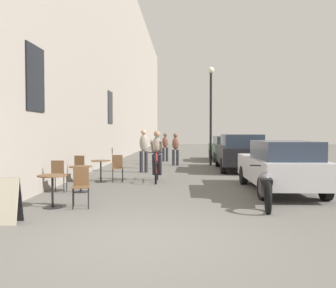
# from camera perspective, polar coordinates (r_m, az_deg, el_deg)

# --- Properties ---
(ground_plane) EXTENTS (88.00, 88.00, 0.00)m
(ground_plane) POSITION_cam_1_polar(r_m,az_deg,el_deg) (5.66, -4.40, -15.13)
(ground_plane) COLOR #5B5954
(building_facade_left) EXTENTS (0.54, 68.00, 12.76)m
(building_facade_left) POSITION_cam_1_polar(r_m,az_deg,el_deg) (20.36, -9.61, 15.29)
(building_facade_left) COLOR gray
(building_facade_left) RESTS_ON ground_plane
(cafe_table_near) EXTENTS (0.64, 0.64, 0.72)m
(cafe_table_near) POSITION_cam_1_polar(r_m,az_deg,el_deg) (8.23, -18.06, -6.14)
(cafe_table_near) COLOR black
(cafe_table_near) RESTS_ON ground_plane
(cafe_chair_near_toward_street) EXTENTS (0.46, 0.46, 0.89)m
(cafe_chair_near_toward_street) POSITION_cam_1_polar(r_m,az_deg,el_deg) (8.11, -13.81, -6.24)
(cafe_chair_near_toward_street) COLOR black
(cafe_chair_near_toward_street) RESTS_ON ground_plane
(cafe_table_mid) EXTENTS (0.64, 0.64, 0.72)m
(cafe_table_mid) POSITION_cam_1_polar(r_m,az_deg,el_deg) (10.12, -13.84, -4.60)
(cafe_table_mid) COLOR black
(cafe_table_mid) RESTS_ON ground_plane
(cafe_chair_mid_toward_street) EXTENTS (0.41, 0.41, 0.89)m
(cafe_chair_mid_toward_street) POSITION_cam_1_polar(r_m,az_deg,el_deg) (10.23, -17.16, -4.58)
(cafe_chair_mid_toward_street) COLOR black
(cafe_chair_mid_toward_street) RESTS_ON ground_plane
(cafe_table_far) EXTENTS (0.64, 0.64, 0.72)m
(cafe_table_far) POSITION_cam_1_polar(r_m,az_deg,el_deg) (12.05, -10.74, -3.54)
(cafe_table_far) COLOR black
(cafe_table_far) RESTS_ON ground_plane
(cafe_chair_far_toward_street) EXTENTS (0.41, 0.41, 0.89)m
(cafe_chair_far_toward_street) POSITION_cam_1_polar(r_m,az_deg,el_deg) (12.14, -13.86, -3.54)
(cafe_chair_far_toward_street) COLOR black
(cafe_chair_far_toward_street) RESTS_ON ground_plane
(cafe_chair_far_toward_wall) EXTENTS (0.45, 0.45, 0.89)m
(cafe_chair_far_toward_wall) POSITION_cam_1_polar(r_m,az_deg,el_deg) (12.01, -8.10, -3.56)
(cafe_chair_far_toward_wall) COLOR black
(cafe_chair_far_toward_wall) RESTS_ON ground_plane
(sandwich_board_sign) EXTENTS (0.57, 0.40, 0.84)m
(sandwich_board_sign) POSITION_cam_1_polar(r_m,az_deg,el_deg) (7.18, -24.75, -8.25)
(sandwich_board_sign) COLOR black
(sandwich_board_sign) RESTS_ON ground_plane
(cyclist_on_bicycle) EXTENTS (0.52, 1.76, 1.74)m
(cyclist_on_bicycle) POSITION_cam_1_polar(r_m,az_deg,el_deg) (12.02, -1.80, -2.14)
(cyclist_on_bicycle) COLOR black
(cyclist_on_bicycle) RESTS_ON ground_plane
(pedestrian_near) EXTENTS (0.34, 0.24, 1.77)m
(pedestrian_near) POSITION_cam_1_polar(r_m,az_deg,el_deg) (14.61, -3.93, -0.68)
(pedestrian_near) COLOR #26262D
(pedestrian_near) RESTS_ON ground_plane
(pedestrian_mid) EXTENTS (0.36, 0.27, 1.69)m
(pedestrian_mid) POSITION_cam_1_polar(r_m,az_deg,el_deg) (16.07, -1.76, -0.61)
(pedestrian_mid) COLOR #26262D
(pedestrian_mid) RESTS_ON ground_plane
(pedestrian_far) EXTENTS (0.35, 0.26, 1.61)m
(pedestrian_far) POSITION_cam_1_polar(r_m,az_deg,el_deg) (17.60, 1.22, -0.53)
(pedestrian_far) COLOR #26262D
(pedestrian_far) RESTS_ON ground_plane
(pedestrian_furthest) EXTENTS (0.36, 0.27, 1.62)m
(pedestrian_furthest) POSITION_cam_1_polar(r_m,az_deg,el_deg) (20.13, -0.44, -0.21)
(pedestrian_furthest) COLOR #26262D
(pedestrian_furthest) RESTS_ON ground_plane
(street_lamp) EXTENTS (0.32, 0.32, 4.90)m
(street_lamp) POSITION_cam_1_polar(r_m,az_deg,el_deg) (17.89, 6.89, 6.55)
(street_lamp) COLOR black
(street_lamp) RESTS_ON ground_plane
(parked_car_nearest) EXTENTS (1.73, 4.02, 1.43)m
(parked_car_nearest) POSITION_cam_1_polar(r_m,az_deg,el_deg) (10.32, 17.62, -3.29)
(parked_car_nearest) COLOR #B7B7BC
(parked_car_nearest) RESTS_ON ground_plane
(parked_car_second) EXTENTS (1.94, 4.44, 1.57)m
(parked_car_second) POSITION_cam_1_polar(r_m,az_deg,el_deg) (15.79, 11.43, -1.20)
(parked_car_second) COLOR black
(parked_car_second) RESTS_ON ground_plane
(parked_car_third) EXTENTS (1.77, 4.05, 1.43)m
(parked_car_third) POSITION_cam_1_polar(r_m,az_deg,el_deg) (20.97, 9.33, -0.62)
(parked_car_third) COLOR #23512D
(parked_car_third) RESTS_ON ground_plane
(parked_motorcycle) EXTENTS (0.62, 2.14, 0.92)m
(parked_motorcycle) POSITION_cam_1_polar(r_m,az_deg,el_deg) (8.32, 15.34, -6.83)
(parked_motorcycle) COLOR black
(parked_motorcycle) RESTS_ON ground_plane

